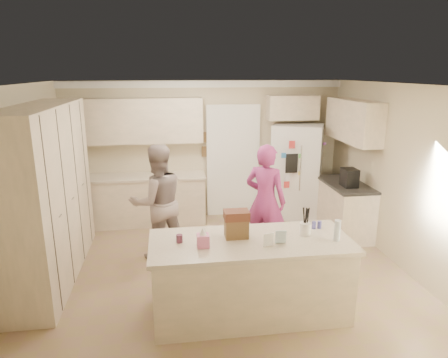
{
  "coord_description": "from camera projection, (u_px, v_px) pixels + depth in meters",
  "views": [
    {
      "loc": [
        -0.69,
        -5.17,
        2.77
      ],
      "look_at": [
        0.1,
        0.35,
        1.25
      ],
      "focal_mm": 32.0,
      "sensor_mm": 36.0,
      "label": 1
    }
  ],
  "objects": [
    {
      "name": "floor",
      "position": [
        221.0,
        270.0,
        5.77
      ],
      "size": [
        5.2,
        4.6,
        0.02
      ],
      "primitive_type": "cube",
      "color": "#8C6F58",
      "rests_on": "ground"
    },
    {
      "name": "ceiling",
      "position": [
        220.0,
        84.0,
        5.08
      ],
      "size": [
        5.2,
        4.6,
        0.02
      ],
      "primitive_type": "cube",
      "color": "white",
      "rests_on": "wall_back"
    },
    {
      "name": "wall_back",
      "position": [
        204.0,
        150.0,
        7.63
      ],
      "size": [
        5.2,
        0.02,
        2.6
      ],
      "primitive_type": "cube",
      "color": "beige",
      "rests_on": "ground"
    },
    {
      "name": "wall_front",
      "position": [
        258.0,
        259.0,
        3.21
      ],
      "size": [
        5.2,
        0.02,
        2.6
      ],
      "primitive_type": "cube",
      "color": "beige",
      "rests_on": "ground"
    },
    {
      "name": "wall_left",
      "position": [
        17.0,
        190.0,
        5.07
      ],
      "size": [
        0.02,
        4.6,
        2.6
      ],
      "primitive_type": "cube",
      "color": "beige",
      "rests_on": "ground"
    },
    {
      "name": "wall_right",
      "position": [
        399.0,
        176.0,
        5.78
      ],
      "size": [
        0.02,
        4.6,
        2.6
      ],
      "primitive_type": "cube",
      "color": "beige",
      "rests_on": "ground"
    },
    {
      "name": "crown_back",
      "position": [
        204.0,
        84.0,
        7.26
      ],
      "size": [
        5.2,
        0.08,
        0.12
      ],
      "primitive_type": "cube",
      "color": "white",
      "rests_on": "wall_back"
    },
    {
      "name": "pantry_bank",
      "position": [
        48.0,
        194.0,
        5.33
      ],
      "size": [
        0.6,
        2.6,
        2.35
      ],
      "primitive_type": "cube",
      "color": "beige",
      "rests_on": "floor"
    },
    {
      "name": "back_base_cab",
      "position": [
        145.0,
        200.0,
        7.4
      ],
      "size": [
        2.2,
        0.6,
        0.88
      ],
      "primitive_type": "cube",
      "color": "beige",
      "rests_on": "floor"
    },
    {
      "name": "back_countertop",
      "position": [
        144.0,
        177.0,
        7.27
      ],
      "size": [
        2.24,
        0.63,
        0.04
      ],
      "primitive_type": "cube",
      "color": "beige",
      "rests_on": "back_base_cab"
    },
    {
      "name": "back_upper_cab",
      "position": [
        141.0,
        121.0,
        7.14
      ],
      "size": [
        2.2,
        0.35,
        0.8
      ],
      "primitive_type": "cube",
      "color": "beige",
      "rests_on": "wall_back"
    },
    {
      "name": "doorway_opening",
      "position": [
        233.0,
        162.0,
        7.74
      ],
      "size": [
        0.9,
        0.06,
        2.1
      ],
      "primitive_type": "cube",
      "color": "black",
      "rests_on": "floor"
    },
    {
      "name": "doorway_casing",
      "position": [
        233.0,
        163.0,
        7.71
      ],
      "size": [
        1.02,
        0.03,
        2.22
      ],
      "primitive_type": "cube",
      "color": "white",
      "rests_on": "floor"
    },
    {
      "name": "wall_frame_upper",
      "position": [
        205.0,
        137.0,
        7.53
      ],
      "size": [
        0.15,
        0.02,
        0.2
      ],
      "primitive_type": "cube",
      "color": "brown",
      "rests_on": "wall_back"
    },
    {
      "name": "wall_frame_lower",
      "position": [
        206.0,
        151.0,
        7.6
      ],
      "size": [
        0.15,
        0.02,
        0.2
      ],
      "primitive_type": "cube",
      "color": "brown",
      "rests_on": "wall_back"
    },
    {
      "name": "refrigerator",
      "position": [
        296.0,
        171.0,
        7.65
      ],
      "size": [
        1.11,
        1.01,
        1.8
      ],
      "primitive_type": "cube",
      "rotation": [
        0.0,
        0.0,
        -0.43
      ],
      "color": "white",
      "rests_on": "floor"
    },
    {
      "name": "fridge_seam",
      "position": [
        302.0,
        176.0,
        7.31
      ],
      "size": [
        0.02,
        0.02,
        1.78
      ],
      "primitive_type": "cube",
      "color": "gray",
      "rests_on": "refrigerator"
    },
    {
      "name": "fridge_dispenser",
      "position": [
        292.0,
        163.0,
        7.2
      ],
      "size": [
        0.22,
        0.03,
        0.35
      ],
      "primitive_type": "cube",
      "color": "black",
      "rests_on": "refrigerator"
    },
    {
      "name": "fridge_handle_l",
      "position": [
        300.0,
        168.0,
        7.25
      ],
      "size": [
        0.02,
        0.02,
        0.85
      ],
      "primitive_type": "cylinder",
      "color": "silver",
      "rests_on": "refrigerator"
    },
    {
      "name": "fridge_handle_r",
      "position": [
        306.0,
        168.0,
        7.26
      ],
      "size": [
        0.02,
        0.02,
        0.85
      ],
      "primitive_type": "cylinder",
      "color": "silver",
      "rests_on": "refrigerator"
    },
    {
      "name": "over_fridge_cab",
      "position": [
        292.0,
        108.0,
        7.47
      ],
      "size": [
        0.95,
        0.35,
        0.45
      ],
      "primitive_type": "cube",
      "color": "beige",
      "rests_on": "wall_back"
    },
    {
      "name": "right_base_cab",
      "position": [
        344.0,
        210.0,
        6.92
      ],
      "size": [
        0.6,
        1.2,
        0.88
      ],
      "primitive_type": "cube",
      "color": "beige",
      "rests_on": "floor"
    },
    {
      "name": "right_countertop",
      "position": [
        346.0,
        184.0,
        6.79
      ],
      "size": [
        0.63,
        1.24,
        0.04
      ],
      "primitive_type": "cube",
      "color": "#2D2B28",
      "rests_on": "right_base_cab"
    },
    {
      "name": "right_upper_cab",
      "position": [
        353.0,
        121.0,
        6.73
      ],
      "size": [
        0.35,
        1.5,
        0.7
      ],
      "primitive_type": "cube",
      "color": "beige",
      "rests_on": "wall_right"
    },
    {
      "name": "coffee_maker",
      "position": [
        349.0,
        178.0,
        6.55
      ],
      "size": [
        0.22,
        0.28,
        0.3
      ],
      "primitive_type": "cube",
      "color": "black",
      "rests_on": "right_countertop"
    },
    {
      "name": "island_base",
      "position": [
        250.0,
        279.0,
        4.62
      ],
      "size": [
        2.2,
        0.9,
        0.88
      ],
      "primitive_type": "cube",
      "color": "beige",
      "rests_on": "floor"
    },
    {
      "name": "island_top",
      "position": [
        251.0,
        242.0,
        4.5
      ],
      "size": [
        2.28,
        0.96,
        0.05
      ],
      "primitive_type": "cube",
      "color": "beige",
      "rests_on": "island_base"
    },
    {
      "name": "utensil_crock",
      "position": [
        305.0,
        229.0,
        4.61
      ],
      "size": [
        0.13,
        0.13,
        0.15
      ],
      "primitive_type": "cylinder",
      "color": "white",
      "rests_on": "island_top"
    },
    {
      "name": "tissue_box",
      "position": [
        203.0,
        241.0,
        4.31
      ],
      "size": [
        0.13,
        0.13,
        0.14
      ],
      "primitive_type": "cube",
      "color": "pink",
      "rests_on": "island_top"
    },
    {
      "name": "tissue_plume",
      "position": [
        203.0,
        231.0,
        4.28
      ],
      "size": [
        0.08,
        0.08,
        0.08
      ],
      "primitive_type": "cone",
      "color": "white",
      "rests_on": "tissue_box"
    },
    {
      "name": "dollhouse_body",
      "position": [
        236.0,
        228.0,
        4.54
      ],
      "size": [
        0.26,
        0.18,
        0.22
      ],
      "primitive_type": "cube",
      "color": "brown",
      "rests_on": "island_top"
    },
    {
      "name": "dollhouse_roof",
      "position": [
        237.0,
        215.0,
        4.5
      ],
      "size": [
        0.28,
        0.2,
        0.1
      ],
      "primitive_type": "cube",
      "color": "#592D1E",
      "rests_on": "dollhouse_body"
    },
    {
      "name": "jam_jar",
      "position": [
        179.0,
        238.0,
        4.42
      ],
      "size": [
        0.07,
        0.07,
        0.09
      ],
      "primitive_type": "cylinder",
      "color": "#59263F",
      "rests_on": "island_top"
    },
    {
      "name": "greeting_card_a",
      "position": [
        268.0,
        240.0,
        4.3
      ],
      "size": [
        0.12,
        0.06,
        0.16
      ],
      "primitive_type": "cube",
      "rotation": [
        0.15,
        0.0,
        0.2
      ],
      "color": "white",
      "rests_on": "island_top"
    },
    {
      "name": "greeting_card_b",
      "position": [
        281.0,
        237.0,
        4.37
      ],
      "size": [
        0.12,
        0.05,
        0.16
      ],
      "primitive_type": "cube",
      "rotation": [
        0.15,
        0.0,
        -0.1
      ],
      "color": "silver",
      "rests_on": "island_top"
    },
    {
      "name": "water_bottle",
      "position": [
        337.0,
        230.0,
        4.45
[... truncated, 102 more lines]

